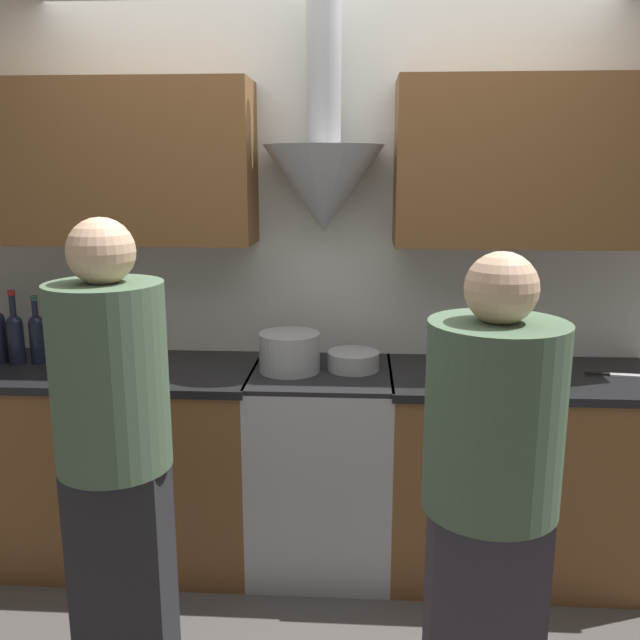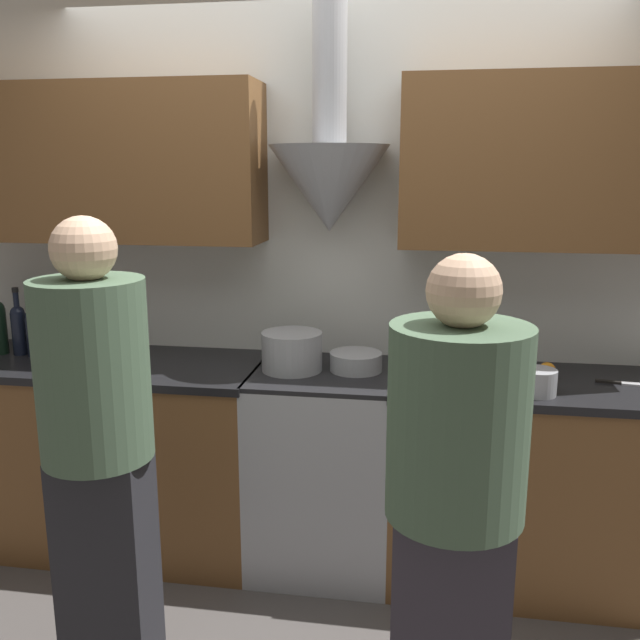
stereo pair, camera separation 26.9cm
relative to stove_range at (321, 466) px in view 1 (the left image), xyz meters
name	(u,v)px [view 1 (the left image)]	position (x,y,z in m)	size (l,w,h in m)	color
ground_plane	(316,604)	(0.00, -0.35, -0.46)	(12.00, 12.00, 0.00)	#4C4744
wall_back	(311,236)	(-0.06, 0.27, 1.01)	(8.40, 0.52, 2.60)	silver
counter_left	(92,461)	(-1.06, 0.00, 0.00)	(1.53, 0.62, 0.91)	brown
counter_right	(520,472)	(0.89, 0.00, 0.00)	(1.18, 0.62, 0.91)	brown
stove_range	(321,466)	(0.00, 0.00, 0.00)	(0.62, 0.60, 0.91)	#A8AAAF
wine_bottle_4	(16,336)	(-1.38, 0.02, 0.58)	(0.07, 0.07, 0.34)	black
wine_bottle_5	(37,336)	(-1.29, 0.05, 0.58)	(0.07, 0.07, 0.31)	black
stock_pot	(289,352)	(-0.14, -0.01, 0.54)	(0.27, 0.27, 0.17)	#A8AAAF
mixing_bowl	(353,361)	(0.14, 0.03, 0.49)	(0.23, 0.23, 0.08)	#A8AAAF
orange_fruit	(539,364)	(0.95, 0.03, 0.49)	(0.07, 0.07, 0.07)	orange
saucepan	(535,376)	(0.87, -0.18, 0.50)	(0.15, 0.15, 0.10)	#A8AAAF
chefs_knife	(618,375)	(1.27, 0.00, 0.46)	(0.26, 0.07, 0.01)	silver
person_foreground_left	(115,456)	(-0.59, -0.92, 0.44)	(0.35, 0.35, 1.64)	#28282D
person_foreground_right	(488,510)	(0.53, -1.12, 0.40)	(0.37, 0.37, 1.57)	#38333D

